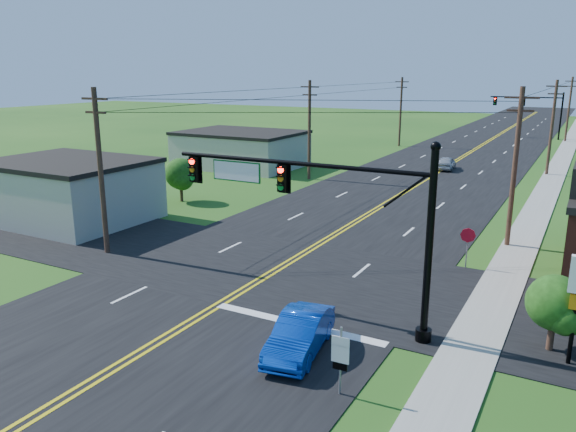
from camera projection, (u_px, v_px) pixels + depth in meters
The scene contains 20 objects.
ground at pixel (88, 381), 18.27m from camera, with size 260.00×260.00×0.00m, color #1D4714.
road_main at pixel (449, 164), 60.72m from camera, with size 16.00×220.00×0.04m, color black.
road_cross at pixel (273, 270), 28.45m from camera, with size 70.00×10.00×0.04m, color black.
sidewalk at pixel (547, 190), 47.35m from camera, with size 2.00×160.00×0.08m, color gray.
signal_mast_main at pixel (317, 205), 21.85m from camera, with size 11.30×0.60×7.48m.
signal_mast_far at pixel (529, 107), 83.00m from camera, with size 10.98×0.60×7.48m.
cream_bldg_near at pixel (69, 190), 37.54m from camera, with size 10.20×8.20×4.10m.
cream_bldg_far at pixel (241, 149), 58.90m from camera, with size 12.20×9.20×3.70m.
utility_pole_left_a at pixel (100, 169), 29.99m from camera, with size 1.80×0.28×9.00m.
utility_pole_left_b at pixel (309, 128), 51.22m from camera, with size 1.80×0.28×9.00m.
utility_pole_left_c at pixel (401, 110), 74.14m from camera, with size 1.80×0.28×9.00m.
utility_pole_right_a at pixel (515, 165), 31.21m from camera, with size 1.80×0.28×9.00m.
utility_pole_right_b at pixel (552, 126), 53.29m from camera, with size 1.80×0.28×9.00m.
utility_pole_right_c at pixel (569, 108), 78.76m from camera, with size 1.80×0.28×9.00m.
shrub_corner at pixel (555, 303), 19.83m from camera, with size 2.00×2.00×2.86m.
tree_left at pixel (181, 174), 42.91m from camera, with size 2.40×2.40×3.37m.
blue_car at pixel (300, 335), 19.93m from camera, with size 1.50×4.30×1.42m, color #0737AD.
distant_car at pixel (446, 163), 57.04m from camera, with size 1.58×3.92×1.33m, color #B2B3B7.
route_sign at pixel (340, 356), 17.16m from camera, with size 0.58×0.10×2.31m.
stop_sign at pixel (468, 239), 28.35m from camera, with size 0.76×0.13×2.14m.
Camera 1 is at (13.55, -11.20, 9.81)m, focal length 35.00 mm.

